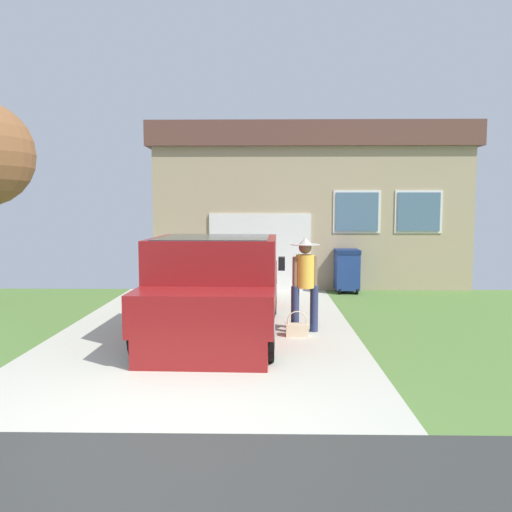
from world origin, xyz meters
name	(u,v)px	position (x,y,z in m)	size (l,w,h in m)	color
pickup_truck	(217,290)	(0.19, 4.02, 0.77)	(2.21, 5.31, 1.70)	maroon
person_with_hat	(305,277)	(1.71, 4.19, 0.97)	(0.51, 0.51, 1.67)	navy
handbag	(297,329)	(1.56, 3.90, 0.12)	(0.38, 0.21, 0.43)	beige
house_with_garage	(303,206)	(2.26, 12.37, 2.23)	(8.76, 7.27, 4.43)	tan
wheeled_trash_bin	(347,269)	(3.11, 8.50, 0.60)	(0.60, 0.72, 1.11)	navy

